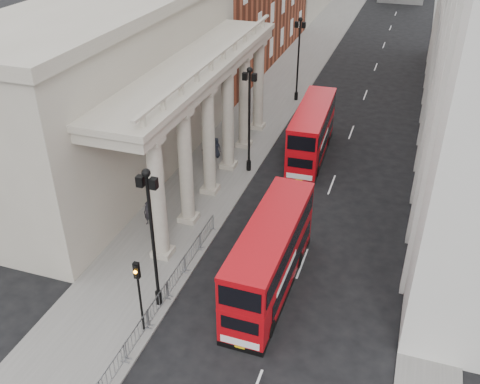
{
  "coord_description": "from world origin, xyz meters",
  "views": [
    {
      "loc": [
        10.53,
        -15.34,
        20.31
      ],
      "look_at": [
        1.28,
        12.23,
        2.87
      ],
      "focal_mm": 40.0,
      "sensor_mm": 36.0,
      "label": 1
    }
  ],
  "objects_px": {
    "pedestrian_a": "(148,213)",
    "pedestrian_c": "(216,148)",
    "bus_near": "(270,256)",
    "bus_far": "(312,131)",
    "pedestrian_b": "(207,151)",
    "lamp_post_south": "(152,231)",
    "lamp_post_mid": "(249,113)",
    "lamp_post_north": "(299,54)",
    "traffic_light": "(138,284)"
  },
  "relations": [
    {
      "from": "lamp_post_mid",
      "to": "traffic_light",
      "type": "bearing_deg",
      "value": -89.68
    },
    {
      "from": "lamp_post_south",
      "to": "pedestrian_a",
      "type": "xyz_separation_m",
      "value": [
        -3.98,
        6.65,
        -3.92
      ]
    },
    {
      "from": "bus_near",
      "to": "pedestrian_b",
      "type": "xyz_separation_m",
      "value": [
        -8.93,
        13.07,
        -1.24
      ]
    },
    {
      "from": "traffic_light",
      "to": "bus_near",
      "type": "relative_size",
      "value": 0.42
    },
    {
      "from": "traffic_light",
      "to": "bus_near",
      "type": "bearing_deg",
      "value": 45.42
    },
    {
      "from": "bus_near",
      "to": "pedestrian_c",
      "type": "distance_m",
      "value": 16.5
    },
    {
      "from": "bus_near",
      "to": "bus_far",
      "type": "height_order",
      "value": "bus_near"
    },
    {
      "from": "pedestrian_a",
      "to": "pedestrian_c",
      "type": "xyz_separation_m",
      "value": [
        0.76,
        10.67,
        -0.03
      ]
    },
    {
      "from": "lamp_post_south",
      "to": "pedestrian_c",
      "type": "height_order",
      "value": "lamp_post_south"
    },
    {
      "from": "lamp_post_mid",
      "to": "traffic_light",
      "type": "xyz_separation_m",
      "value": [
        0.1,
        -18.02,
        -1.8
      ]
    },
    {
      "from": "bus_near",
      "to": "pedestrian_a",
      "type": "height_order",
      "value": "bus_near"
    },
    {
      "from": "bus_near",
      "to": "bus_far",
      "type": "distance_m",
      "value": 17.07
    },
    {
      "from": "pedestrian_a",
      "to": "pedestrian_c",
      "type": "height_order",
      "value": "pedestrian_a"
    },
    {
      "from": "bus_far",
      "to": "pedestrian_a",
      "type": "height_order",
      "value": "bus_far"
    },
    {
      "from": "traffic_light",
      "to": "pedestrian_c",
      "type": "relative_size",
      "value": 2.56
    },
    {
      "from": "lamp_post_north",
      "to": "pedestrian_c",
      "type": "bearing_deg",
      "value": -102.39
    },
    {
      "from": "pedestrian_a",
      "to": "lamp_post_south",
      "type": "bearing_deg",
      "value": -46.2
    },
    {
      "from": "lamp_post_mid",
      "to": "lamp_post_north",
      "type": "xyz_separation_m",
      "value": [
        0.0,
        16.0,
        0.0
      ]
    },
    {
      "from": "pedestrian_c",
      "to": "lamp_post_south",
      "type": "bearing_deg",
      "value": -80.49
    },
    {
      "from": "pedestrian_a",
      "to": "pedestrian_b",
      "type": "xyz_separation_m",
      "value": [
        0.35,
        9.68,
        0.04
      ]
    },
    {
      "from": "traffic_light",
      "to": "lamp_post_south",
      "type": "bearing_deg",
      "value": 92.84
    },
    {
      "from": "traffic_light",
      "to": "pedestrian_a",
      "type": "distance_m",
      "value": 9.81
    },
    {
      "from": "lamp_post_north",
      "to": "pedestrian_b",
      "type": "relative_size",
      "value": 4.54
    },
    {
      "from": "lamp_post_south",
      "to": "pedestrian_c",
      "type": "relative_size",
      "value": 4.95
    },
    {
      "from": "traffic_light",
      "to": "bus_far",
      "type": "relative_size",
      "value": 0.43
    },
    {
      "from": "pedestrian_c",
      "to": "lamp_post_north",
      "type": "bearing_deg",
      "value": 76.56
    },
    {
      "from": "pedestrian_a",
      "to": "traffic_light",
      "type": "bearing_deg",
      "value": -51.9
    },
    {
      "from": "pedestrian_c",
      "to": "pedestrian_b",
      "type": "bearing_deg",
      "value": -113.32
    },
    {
      "from": "lamp_post_mid",
      "to": "lamp_post_north",
      "type": "relative_size",
      "value": 1.0
    },
    {
      "from": "lamp_post_south",
      "to": "pedestrian_c",
      "type": "bearing_deg",
      "value": 100.55
    },
    {
      "from": "lamp_post_mid",
      "to": "pedestrian_a",
      "type": "height_order",
      "value": "lamp_post_mid"
    },
    {
      "from": "pedestrian_a",
      "to": "bus_near",
      "type": "bearing_deg",
      "value": -7.22
    },
    {
      "from": "traffic_light",
      "to": "pedestrian_b",
      "type": "height_order",
      "value": "traffic_light"
    },
    {
      "from": "pedestrian_a",
      "to": "pedestrian_b",
      "type": "distance_m",
      "value": 9.69
    },
    {
      "from": "lamp_post_north",
      "to": "bus_near",
      "type": "relative_size",
      "value": 0.82
    },
    {
      "from": "lamp_post_mid",
      "to": "traffic_light",
      "type": "relative_size",
      "value": 1.93
    },
    {
      "from": "bus_near",
      "to": "bus_far",
      "type": "relative_size",
      "value": 1.01
    },
    {
      "from": "pedestrian_a",
      "to": "pedestrian_c",
      "type": "relative_size",
      "value": 1.04
    },
    {
      "from": "lamp_post_mid",
      "to": "bus_far",
      "type": "bearing_deg",
      "value": 46.83
    },
    {
      "from": "lamp_post_mid",
      "to": "bus_near",
      "type": "xyz_separation_m",
      "value": [
        5.3,
        -12.75,
        -2.63
      ]
    },
    {
      "from": "bus_near",
      "to": "pedestrian_a",
      "type": "relative_size",
      "value": 5.81
    },
    {
      "from": "bus_near",
      "to": "bus_far",
      "type": "xyz_separation_m",
      "value": [
        -1.29,
        17.02,
        -0.04
      ]
    },
    {
      "from": "lamp_post_south",
      "to": "bus_near",
      "type": "height_order",
      "value": "lamp_post_south"
    },
    {
      "from": "pedestrian_c",
      "to": "pedestrian_a",
      "type": "bearing_deg",
      "value": -95.09
    },
    {
      "from": "lamp_post_south",
      "to": "bus_far",
      "type": "bearing_deg",
      "value": 78.81
    },
    {
      "from": "traffic_light",
      "to": "pedestrian_a",
      "type": "bearing_deg",
      "value": 115.22
    },
    {
      "from": "lamp_post_south",
      "to": "lamp_post_mid",
      "type": "bearing_deg",
      "value": 90.0
    },
    {
      "from": "lamp_post_south",
      "to": "pedestrian_b",
      "type": "relative_size",
      "value": 4.54
    },
    {
      "from": "lamp_post_mid",
      "to": "pedestrian_b",
      "type": "relative_size",
      "value": 4.54
    },
    {
      "from": "bus_far",
      "to": "traffic_light",
      "type": "bearing_deg",
      "value": -102.19
    }
  ]
}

